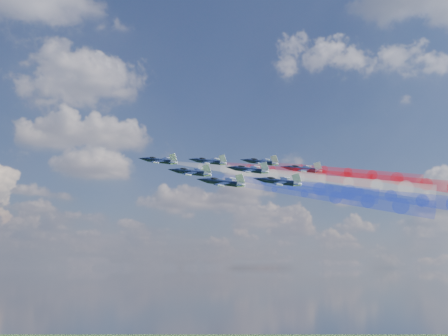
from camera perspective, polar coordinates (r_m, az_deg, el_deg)
name	(u,v)px	position (r m, az deg, el deg)	size (l,w,h in m)	color
jet_lead	(159,161)	(156.59, -6.79, 0.76)	(9.93, 12.41, 3.31)	black
trail_lead	(248,172)	(148.38, 2.56, -0.39)	(4.14, 41.72, 4.14)	white
jet_inner_left	(191,172)	(141.26, -3.45, -0.46)	(9.93, 12.41, 3.31)	black
trail_inner_left	(291,185)	(134.85, 7.09, -1.79)	(4.14, 41.72, 4.14)	#1A31DE
jet_inner_right	(209,162)	(161.37, -1.59, 0.69)	(9.93, 12.41, 3.31)	black
trail_inner_right	(297,172)	(155.44, 7.64, -0.43)	(4.14, 41.72, 4.14)	red
jet_outer_left	(223,182)	(127.97, -0.13, -1.53)	(9.93, 12.41, 3.31)	black
trail_outer_left	(336,197)	(123.39, 11.63, -3.02)	(4.14, 41.72, 4.14)	#1A31DE
jet_center_third	(249,170)	(145.79, 2.63, -0.19)	(9.93, 12.41, 3.31)	black
trail_center_third	(349,182)	(142.05, 12.95, -1.44)	(4.14, 41.72, 4.14)	white
jet_outer_right	(261,162)	(167.08, 3.88, 0.63)	(9.93, 12.41, 3.31)	black
trail_outer_right	(348,172)	(163.57, 12.88, -0.44)	(4.14, 41.72, 4.14)	red
jet_rear_left	(279,182)	(133.70, 5.82, -1.44)	(9.93, 12.41, 3.31)	black
trail_rear_left	(391,196)	(131.70, 17.11, -2.81)	(4.14, 41.72, 4.14)	#1A31DE
jet_rear_right	(303,169)	(156.07, 8.25, -0.14)	(9.93, 12.41, 3.31)	black
trail_rear_right	(399,181)	(154.74, 17.90, -1.28)	(4.14, 41.72, 4.14)	red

